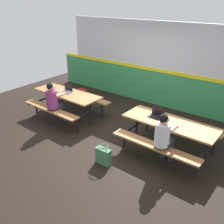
% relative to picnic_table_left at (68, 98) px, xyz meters
% --- Properties ---
extents(ground_plane, '(10.00, 10.00, 0.02)m').
position_rel_picnic_table_left_xyz_m(ground_plane, '(1.58, -0.00, -0.59)').
color(ground_plane, black).
extents(accent_backdrop, '(8.00, 0.14, 2.60)m').
position_rel_picnic_table_left_xyz_m(accent_backdrop, '(1.58, 2.38, 0.67)').
color(accent_backdrop, '#338C4C').
rests_on(accent_backdrop, ground).
extents(picnic_table_left, '(2.11, 1.61, 0.74)m').
position_rel_picnic_table_left_xyz_m(picnic_table_left, '(0.00, 0.00, 0.00)').
color(picnic_table_left, '#9E6B3D').
rests_on(picnic_table_left, ground).
extents(picnic_table_right, '(2.11, 1.61, 0.74)m').
position_rel_picnic_table_left_xyz_m(picnic_table_right, '(3.15, 0.06, 0.00)').
color(picnic_table_right, '#9E6B3D').
rests_on(picnic_table_right, ground).
extents(student_nearer, '(0.37, 0.53, 1.21)m').
position_rel_picnic_table_left_xyz_m(student_nearer, '(0.07, -0.56, 0.13)').
color(student_nearer, '#2D2D38').
rests_on(student_nearer, ground).
extents(student_further, '(0.37, 0.53, 1.21)m').
position_rel_picnic_table_left_xyz_m(student_further, '(3.28, -0.50, 0.13)').
color(student_further, '#2D2D38').
rests_on(student_further, ground).
extents(laptop_silver, '(0.33, 0.23, 0.22)m').
position_rel_picnic_table_left_xyz_m(laptop_silver, '(-0.05, 0.04, 0.21)').
color(laptop_silver, silver).
rests_on(laptop_silver, picnic_table_left).
extents(laptop_dark, '(0.33, 0.23, 0.22)m').
position_rel_picnic_table_left_xyz_m(laptop_dark, '(2.78, 0.11, 0.21)').
color(laptop_dark, black).
rests_on(laptop_dark, picnic_table_right).
extents(tote_bag_bright, '(0.34, 0.21, 0.43)m').
position_rel_picnic_table_left_xyz_m(tote_bag_bright, '(2.28, -1.21, -0.39)').
color(tote_bag_bright, '#3F724C').
rests_on(tote_bag_bright, ground).
extents(satchel_spare, '(0.30, 0.22, 0.44)m').
position_rel_picnic_table_left_xyz_m(satchel_spare, '(-0.43, 1.06, -0.36)').
color(satchel_spare, maroon).
rests_on(satchel_spare, ground).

